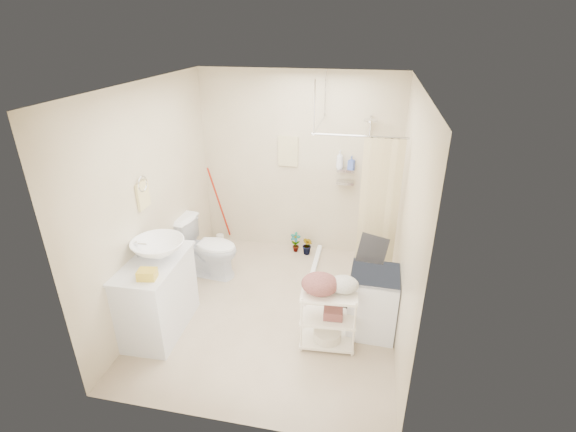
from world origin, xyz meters
The scene contains 23 objects.
floor centered at (0.00, 0.00, 0.00)m, with size 3.20×3.20×0.00m, color #BAA88B.
ceiling centered at (0.00, 0.00, 2.60)m, with size 2.80×3.20×0.04m, color silver.
wall_back centered at (0.00, 1.60, 1.30)m, with size 2.80×0.04×2.60m, color beige.
wall_front centered at (0.00, -1.60, 1.30)m, with size 2.80×0.04×2.60m, color beige.
wall_left centered at (-1.40, 0.00, 1.30)m, with size 0.04×3.20×2.60m, color beige.
wall_right centered at (1.40, 0.00, 1.30)m, with size 0.04×3.20×2.60m, color beige.
vanity centered at (-1.16, -0.58, 0.44)m, with size 0.56×1.00×0.88m, color silver.
sink centered at (-1.12, -0.48, 0.97)m, with size 0.56×0.56×0.19m, color white.
counter_basket centered at (-1.04, -0.89, 0.93)m, with size 0.17×0.13×0.10m, color gold.
floor_basket centered at (-1.08, -0.91, 0.07)m, with size 0.26×0.20×0.14m, color gold.
toilet centered at (-1.04, 0.59, 0.41)m, with size 0.46×0.81×0.82m, color white.
mop centered at (-1.22, 1.49, 0.62)m, with size 0.12×0.12×1.25m, color #A81A09, non-canonical shape.
potted_plant_a centered at (-0.01, 1.43, 0.15)m, with size 0.16×0.11×0.31m, color #975428.
potted_plant_b centered at (0.19, 1.37, 0.15)m, with size 0.16×0.13×0.30m, color brown.
hanging_towel centered at (-0.15, 1.58, 1.50)m, with size 0.28×0.03×0.42m, color beige.
towel_ring centered at (-1.38, -0.20, 1.47)m, with size 0.04×0.22×0.34m, color #E6D589, non-canonical shape.
tp_holder centered at (-1.36, 0.05, 0.72)m, with size 0.08×0.12×0.14m, color silver, non-canonical shape.
shower centered at (0.85, 1.05, 1.05)m, with size 1.10×1.10×2.10m, color white, non-canonical shape.
shampoo_bottle_a centered at (0.58, 1.52, 1.44)m, with size 0.10×0.10×0.25m, color silver.
shampoo_bottle_b centered at (0.74, 1.54, 1.41)m, with size 0.08×0.08×0.18m, color #3E55A7.
washing_machine centered at (1.14, -0.13, 0.37)m, with size 0.51×0.52×0.74m, color silver.
laundry_rack centered at (0.69, -0.46, 0.39)m, with size 0.57×0.33×0.79m, color white, non-canonical shape.
ironing_board centered at (1.03, 0.02, 0.54)m, with size 0.31×0.09×1.08m, color black, non-canonical shape.
Camera 1 is at (0.98, -3.96, 3.14)m, focal length 26.00 mm.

